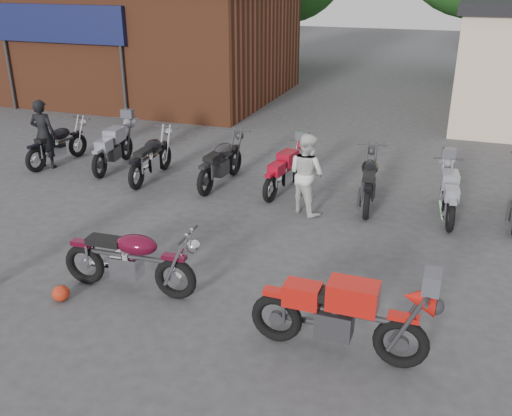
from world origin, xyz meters
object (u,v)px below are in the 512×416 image
(helmet, at_px, (61,293))
(row_bike_5, at_px, (369,178))
(vintage_motorcycle, at_px, (130,255))
(row_bike_1, at_px, (113,145))
(row_bike_3, at_px, (221,159))
(sportbike, at_px, (341,311))
(person_dark, at_px, (43,134))
(person_light, at_px, (306,174))
(row_bike_6, at_px, (449,192))
(row_bike_4, at_px, (285,169))
(row_bike_2, at_px, (151,155))
(row_bike_0, at_px, (58,142))

(helmet, xyz_separation_m, row_bike_5, (3.74, 5.38, 0.48))
(vintage_motorcycle, height_order, row_bike_5, vintage_motorcycle)
(row_bike_1, height_order, row_bike_3, row_bike_3)
(helmet, bearing_deg, row_bike_5, 55.17)
(sportbike, xyz_separation_m, row_bike_3, (-3.90, 5.37, -0.04))
(person_dark, xyz_separation_m, person_light, (6.90, -0.60, -0.03))
(sportbike, xyz_separation_m, row_bike_1, (-6.90, 5.58, -0.05))
(row_bike_6, bearing_deg, sportbike, 161.01)
(person_dark, bearing_deg, row_bike_1, -169.58)
(row_bike_4, bearing_deg, vintage_motorcycle, 178.15)
(sportbike, bearing_deg, person_dark, 150.05)
(person_dark, xyz_separation_m, row_bike_2, (2.91, 0.15, -0.28))
(row_bike_3, bearing_deg, person_light, -109.08)
(row_bike_1, distance_m, row_bike_2, 1.34)
(vintage_motorcycle, distance_m, row_bike_3, 4.92)
(vintage_motorcycle, relative_size, row_bike_2, 1.06)
(row_bike_1, bearing_deg, row_bike_4, -98.76)
(sportbike, xyz_separation_m, row_bike_2, (-5.62, 5.20, -0.06))
(row_bike_4, distance_m, row_bike_6, 3.50)
(row_bike_5, height_order, row_bike_6, row_bike_5)
(vintage_motorcycle, height_order, sportbike, sportbike)
(sportbike, bearing_deg, vintage_motorcycle, 172.43)
(person_light, xyz_separation_m, row_bike_1, (-5.27, 1.14, -0.24))
(person_dark, bearing_deg, row_bike_2, 175.31)
(vintage_motorcycle, distance_m, row_bike_5, 5.57)
(person_dark, bearing_deg, row_bike_6, 172.84)
(row_bike_0, xyz_separation_m, row_bike_5, (7.94, -0.14, 0.03))
(person_dark, xyz_separation_m, row_bike_0, (0.10, 0.36, -0.29))
(person_dark, bearing_deg, sportbike, 141.73)
(person_dark, distance_m, row_bike_2, 2.93)
(person_light, distance_m, row_bike_5, 1.43)
(person_light, height_order, row_bike_5, person_light)
(vintage_motorcycle, bearing_deg, row_bike_1, 122.35)
(vintage_motorcycle, bearing_deg, row_bike_3, 93.90)
(person_dark, distance_m, row_bike_1, 1.74)
(sportbike, relative_size, row_bike_5, 1.08)
(person_light, bearing_deg, row_bike_3, 6.95)
(row_bike_4, bearing_deg, sportbike, -146.98)
(vintage_motorcycle, height_order, person_dark, person_dark)
(person_dark, bearing_deg, row_bike_0, -112.98)
(row_bike_0, height_order, row_bike_1, row_bike_1)
(vintage_motorcycle, bearing_deg, row_bike_4, 76.25)
(sportbike, height_order, row_bike_6, sportbike)
(row_bike_3, bearing_deg, row_bike_4, -85.14)
(helmet, height_order, row_bike_1, row_bike_1)
(row_bike_5, bearing_deg, row_bike_0, 81.86)
(row_bike_0, distance_m, row_bike_6, 9.56)
(row_bike_3, xyz_separation_m, row_bike_5, (3.41, -0.11, -0.01))
(row_bike_0, distance_m, row_bike_4, 6.06)
(helmet, relative_size, row_bike_5, 0.13)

